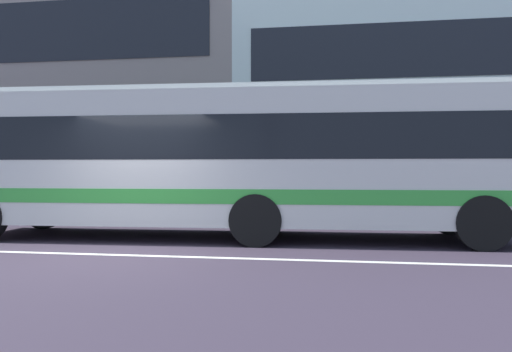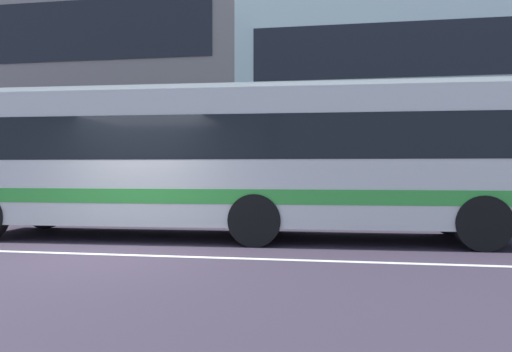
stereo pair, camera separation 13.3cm
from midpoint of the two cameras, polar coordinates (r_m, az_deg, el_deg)
The scene contains 6 objects.
ground_plane at distance 9.26m, azimuth -15.09°, elevation -8.37°, with size 160.00×160.00×0.00m, color #342B39.
lane_centre_line at distance 9.26m, azimuth -15.09°, elevation -8.34°, with size 60.00×0.16×0.01m, color silver.
hedge_row_far at distance 14.77m, azimuth 2.59°, elevation -2.83°, with size 18.38×1.10×1.09m, color #254222.
apartment_block_left at distance 28.75m, azimuth -21.77°, elevation 9.80°, with size 21.57×10.12×12.04m.
apartment_block_right at distance 24.95m, azimuth 21.84°, elevation 8.71°, with size 18.39×10.12×9.89m.
transit_bus at distance 11.05m, azimuth -2.70°, elevation 2.11°, with size 11.79×3.09×3.13m.
Camera 2 is at (3.93, -8.28, 1.46)m, focal length 36.36 mm.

